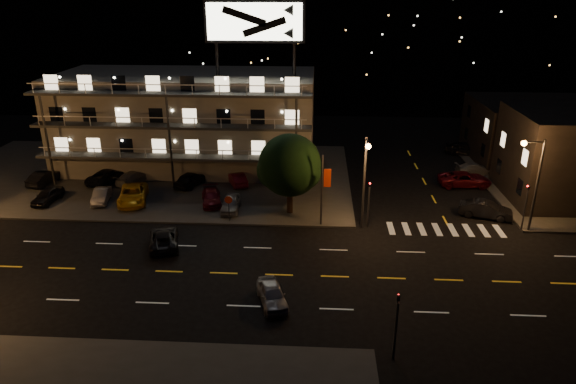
# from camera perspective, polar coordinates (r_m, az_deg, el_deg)

# --- Properties ---
(ground) EXTENTS (140.00, 140.00, 0.00)m
(ground) POSITION_cam_1_polar(r_m,az_deg,el_deg) (37.42, -4.11, -9.08)
(ground) COLOR black
(ground) RESTS_ON ground
(curb_nw) EXTENTS (44.00, 24.00, 0.15)m
(curb_nw) POSITION_cam_1_polar(r_m,az_deg,el_deg) (58.25, -15.39, 1.83)
(curb_nw) COLOR #383936
(curb_nw) RESTS_ON ground
(curb_ne) EXTENTS (16.00, 24.00, 0.15)m
(curb_ne) POSITION_cam_1_polar(r_m,az_deg,el_deg) (60.83, 27.91, 0.85)
(curb_ne) COLOR #383936
(curb_ne) RESTS_ON ground
(motel) EXTENTS (28.00, 13.80, 18.10)m
(motel) POSITION_cam_1_polar(r_m,az_deg,el_deg) (59.20, -10.99, 7.86)
(motel) COLOR gray
(motel) RESTS_ON ground
(side_bldg_back) EXTENTS (14.06, 12.00, 7.00)m
(side_bldg_back) POSITION_cam_1_polar(r_m,az_deg,el_deg) (66.89, 25.78, 6.04)
(side_bldg_back) COLOR black
(side_bldg_back) RESTS_ON ground
(hill_backdrop) EXTENTS (120.00, 25.00, 24.00)m
(hill_backdrop) POSITION_cam_1_polar(r_m,az_deg,el_deg) (101.45, -2.70, 17.42)
(hill_backdrop) COLOR black
(hill_backdrop) RESTS_ON ground
(streetlight_nc) EXTENTS (0.44, 1.92, 8.00)m
(streetlight_nc) POSITION_cam_1_polar(r_m,az_deg,el_deg) (42.41, 8.55, 1.96)
(streetlight_nc) COLOR #2D2D30
(streetlight_nc) RESTS_ON ground
(streetlight_ne) EXTENTS (1.92, 0.44, 8.00)m
(streetlight_ne) POSITION_cam_1_polar(r_m,az_deg,el_deg) (46.07, 25.65, 1.61)
(streetlight_ne) COLOR #2D2D30
(streetlight_ne) RESTS_ON ground
(signal_nw) EXTENTS (0.20, 0.27, 4.60)m
(signal_nw) POSITION_cam_1_polar(r_m,az_deg,el_deg) (43.83, 8.97, -0.75)
(signal_nw) COLOR #2D2D30
(signal_nw) RESTS_ON ground
(signal_sw) EXTENTS (0.20, 0.27, 4.60)m
(signal_sw) POSITION_cam_1_polar(r_m,az_deg,el_deg) (28.97, 11.98, -13.68)
(signal_sw) COLOR #2D2D30
(signal_sw) RESTS_ON ground
(signal_ne) EXTENTS (0.27, 0.20, 4.60)m
(signal_ne) POSITION_cam_1_polar(r_m,az_deg,el_deg) (46.98, 24.94, -1.04)
(signal_ne) COLOR #2D2D30
(signal_ne) RESTS_ON ground
(banner_north) EXTENTS (0.83, 0.16, 6.40)m
(banner_north) POSITION_cam_1_polar(r_m,az_deg,el_deg) (43.20, 3.88, 0.37)
(banner_north) COLOR #2D2D30
(banner_north) RESTS_ON ground
(stop_sign) EXTENTS (0.91, 0.11, 2.61)m
(stop_sign) POSITION_cam_1_polar(r_m,az_deg,el_deg) (44.64, -6.61, -1.39)
(stop_sign) COLOR #2D2D30
(stop_sign) RESTS_ON ground
(tree) EXTENTS (5.80, 5.58, 7.30)m
(tree) POSITION_cam_1_polar(r_m,az_deg,el_deg) (45.12, 0.14, 2.79)
(tree) COLOR black
(tree) RESTS_ON curb_nw
(lot_car_0) EXTENTS (1.92, 4.00, 1.32)m
(lot_car_0) POSITION_cam_1_polar(r_m,az_deg,el_deg) (53.72, -25.16, -0.36)
(lot_car_0) COLOR black
(lot_car_0) RESTS_ON curb_nw
(lot_car_1) EXTENTS (1.97, 3.94, 1.24)m
(lot_car_1) POSITION_cam_1_polar(r_m,az_deg,el_deg) (51.88, -20.03, -0.37)
(lot_car_1) COLOR gray
(lot_car_1) RESTS_ON curb_nw
(lot_car_2) EXTENTS (3.63, 5.81, 1.50)m
(lot_car_2) POSITION_cam_1_polar(r_m,az_deg,el_deg) (50.81, -16.85, -0.28)
(lot_car_2) COLOR gold
(lot_car_2) RESTS_ON curb_nw
(lot_car_3) EXTENTS (2.68, 4.53, 1.23)m
(lot_car_3) POSITION_cam_1_polar(r_m,az_deg,el_deg) (48.93, -8.51, -0.56)
(lot_car_3) COLOR #570C16
(lot_car_3) RESTS_ON curb_nw
(lot_car_4) EXTENTS (1.69, 3.95, 1.33)m
(lot_car_4) POSITION_cam_1_polar(r_m,az_deg,el_deg) (47.15, -6.39, -1.27)
(lot_car_4) COLOR gray
(lot_car_4) RESTS_ON curb_nw
(lot_car_5) EXTENTS (2.10, 4.41, 1.39)m
(lot_car_5) POSITION_cam_1_polar(r_m,az_deg,el_deg) (58.90, -25.45, 1.47)
(lot_car_5) COLOR black
(lot_car_5) RESTS_ON curb_nw
(lot_car_6) EXTENTS (3.84, 5.67, 1.44)m
(lot_car_6) POSITION_cam_1_polar(r_m,az_deg,el_deg) (56.81, -19.28, 1.72)
(lot_car_6) COLOR black
(lot_car_6) RESTS_ON curb_nw
(lot_car_7) EXTENTS (3.12, 4.72, 1.27)m
(lot_car_7) POSITION_cam_1_polar(r_m,az_deg,el_deg) (55.81, -16.80, 1.58)
(lot_car_7) COLOR gray
(lot_car_7) RESTS_ON curb_nw
(lot_car_8) EXTENTS (3.09, 4.70, 1.49)m
(lot_car_8) POSITION_cam_1_polar(r_m,az_deg,el_deg) (53.61, -10.77, 1.45)
(lot_car_8) COLOR black
(lot_car_8) RESTS_ON curb_nw
(lot_car_9) EXTENTS (2.86, 4.18, 1.30)m
(lot_car_9) POSITION_cam_1_polar(r_m,az_deg,el_deg) (53.27, -5.71, 1.49)
(lot_car_9) COLOR #570C16
(lot_car_9) RESTS_ON curb_nw
(side_car_0) EXTENTS (4.83, 2.95, 1.50)m
(side_car_0) POSITION_cam_1_polar(r_m,az_deg,el_deg) (49.01, 21.11, -1.84)
(side_car_0) COLOR black
(side_car_0) RESTS_ON ground
(side_car_1) EXTENTS (5.46, 2.69, 1.49)m
(side_car_1) POSITION_cam_1_polar(r_m,az_deg,el_deg) (56.09, 19.04, 1.36)
(side_car_1) COLOR #570C16
(side_car_1) RESTS_ON ground
(side_car_2) EXTENTS (4.42, 2.25, 1.23)m
(side_car_2) POSITION_cam_1_polar(r_m,az_deg,el_deg) (60.10, 20.07, 2.43)
(side_car_2) COLOR gray
(side_car_2) RESTS_ON ground
(side_car_3) EXTENTS (4.87, 3.37, 1.54)m
(side_car_3) POSITION_cam_1_polar(r_m,az_deg,el_deg) (66.75, 18.96, 4.57)
(side_car_3) COLOR black
(side_car_3) RESTS_ON ground
(road_car_east) EXTENTS (2.62, 4.17, 1.32)m
(road_car_east) POSITION_cam_1_polar(r_m,az_deg,el_deg) (33.91, -1.80, -11.27)
(road_car_east) COLOR gray
(road_car_east) RESTS_ON ground
(road_car_west) EXTENTS (3.40, 5.14, 1.31)m
(road_car_west) POSITION_cam_1_polar(r_m,az_deg,el_deg) (42.00, -13.64, -5.02)
(road_car_west) COLOR black
(road_car_west) RESTS_ON ground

